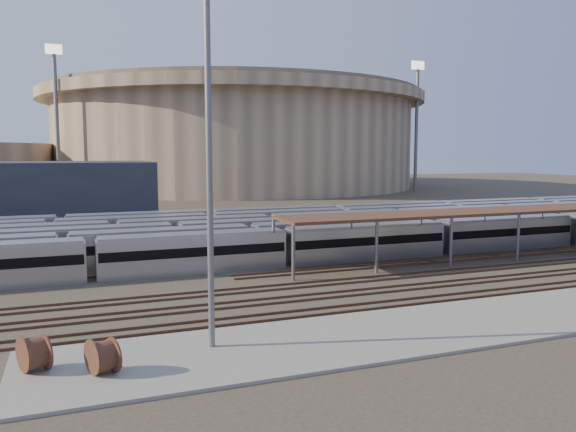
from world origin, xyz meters
The scene contains 13 objects.
ground centered at (0.00, 0.00, 0.00)m, with size 420.00×420.00×0.00m, color #383026.
apron centered at (-5.00, -15.00, 0.10)m, with size 50.00×9.00×0.20m, color gray.
subway_trains centered at (0.35, 18.50, 1.80)m, with size 130.30×23.90×3.60m.
inspection_shed centered at (22.00, 4.00, 4.98)m, with size 60.30×6.00×5.30m.
empty_tracks centered at (0.00, -5.00, 0.09)m, with size 170.00×9.62×0.18m.
stadium centered at (25.00, 140.00, 16.47)m, with size 124.00×124.00×32.50m.
service_building centered at (-35.00, 55.00, 5.00)m, with size 42.00×20.00×10.00m, color #1E232D.
floodlight_0 centered at (-30.00, 110.00, 20.65)m, with size 4.00×1.00×38.40m.
floodlight_2 centered at (70.00, 100.00, 20.65)m, with size 4.00×1.00×38.40m.
floodlight_3 centered at (-10.00, 160.00, 20.65)m, with size 4.00×1.00×38.40m.
cable_reel_west centered at (-28.50, -14.23, 1.16)m, with size 1.92×1.92×1.07m, color brown.
cable_reel_east centered at (-25.18, -15.84, 1.14)m, with size 1.87×1.87×1.04m, color brown.
yard_light_pole centered at (-19.00, -13.81, 10.53)m, with size 0.82×0.36×20.49m.
Camera 1 is at (-26.11, -45.23, 11.56)m, focal length 35.00 mm.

